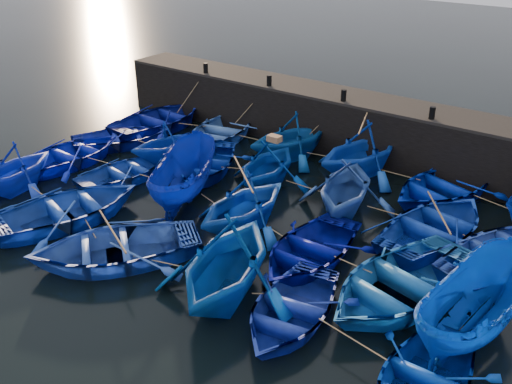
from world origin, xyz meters
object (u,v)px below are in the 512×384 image
Objects in this scene: boat_0 at (161,118)px; wooden_crate at (274,138)px; boat_8 at (205,163)px; boat_20 at (13,168)px; boat_13 at (72,153)px.

wooden_crate reaches higher than boat_0.
wooden_crate is at bearing -14.19° from boat_8.
boat_0 is at bearing 129.46° from boat_8.
boat_0 is 1.49× the size of boat_20.
wooden_crate is at bearing -157.18° from boat_13.
boat_0 reaches higher than boat_13.
boat_20 reaches higher than boat_8.
wooden_crate is (8.59, 3.23, 1.68)m from boat_13.
wooden_crate is (8.18, 6.29, 1.19)m from boat_20.
boat_20 is at bearing 100.01° from boat_13.
boat_0 is 5.48m from boat_13.
boat_13 is at bearing -176.99° from boat_8.
boat_0 is 1.18× the size of boat_8.
boat_0 is 6.13m from boat_8.
boat_8 is at bearing -151.19° from boat_13.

